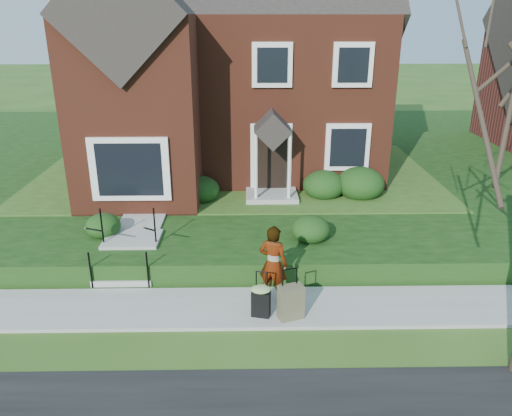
{
  "coord_description": "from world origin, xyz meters",
  "views": [
    {
      "loc": [
        0.45,
        -9.32,
        5.94
      ],
      "look_at": [
        0.65,
        2.0,
        1.59
      ],
      "focal_mm": 35.0,
      "sensor_mm": 36.0,
      "label": 1
    }
  ],
  "objects_px": {
    "front_steps": "(129,253)",
    "woman": "(273,264)",
    "suitcase_olive": "(291,302)",
    "suitcase_black": "(261,299)"
  },
  "relations": [
    {
      "from": "suitcase_black",
      "to": "suitcase_olive",
      "type": "relative_size",
      "value": 0.91
    },
    {
      "from": "suitcase_olive",
      "to": "front_steps",
      "type": "bearing_deg",
      "value": 130.26
    },
    {
      "from": "woman",
      "to": "suitcase_black",
      "type": "relative_size",
      "value": 1.74
    },
    {
      "from": "front_steps",
      "to": "suitcase_olive",
      "type": "bearing_deg",
      "value": -31.04
    },
    {
      "from": "front_steps",
      "to": "woman",
      "type": "bearing_deg",
      "value": -24.22
    },
    {
      "from": "suitcase_black",
      "to": "suitcase_olive",
      "type": "xyz_separation_m",
      "value": [
        0.61,
        -0.09,
        -0.02
      ]
    },
    {
      "from": "woman",
      "to": "front_steps",
      "type": "bearing_deg",
      "value": -1.43
    },
    {
      "from": "woman",
      "to": "suitcase_olive",
      "type": "height_order",
      "value": "woman"
    },
    {
      "from": "front_steps",
      "to": "suitcase_olive",
      "type": "distance_m",
      "value": 4.46
    },
    {
      "from": "front_steps",
      "to": "suitcase_olive",
      "type": "relative_size",
      "value": 1.82
    }
  ]
}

